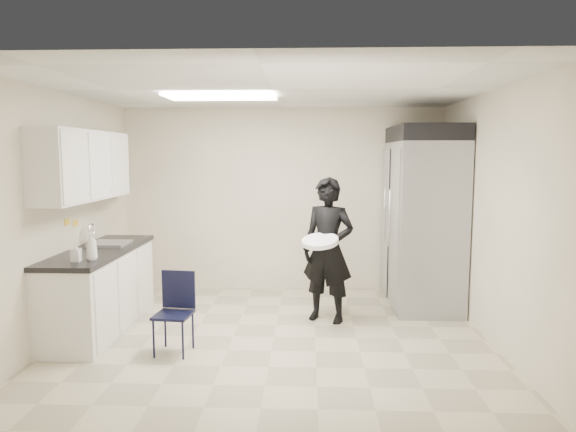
{
  "coord_description": "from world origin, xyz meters",
  "views": [
    {
      "loc": [
        0.35,
        -5.29,
        1.94
      ],
      "look_at": [
        0.14,
        0.2,
        1.28
      ],
      "focal_mm": 32.0,
      "sensor_mm": 36.0,
      "label": 1
    }
  ],
  "objects_px": {
    "commercial_fridge": "(423,225)",
    "folding_chair": "(173,315)",
    "lower_counter": "(101,291)",
    "man_tuxedo": "(328,250)"
  },
  "relations": [
    {
      "from": "lower_counter",
      "to": "folding_chair",
      "type": "bearing_deg",
      "value": -34.41
    },
    {
      "from": "lower_counter",
      "to": "man_tuxedo",
      "type": "xyz_separation_m",
      "value": [
        2.54,
        0.38,
        0.41
      ]
    },
    {
      "from": "lower_counter",
      "to": "folding_chair",
      "type": "height_order",
      "value": "lower_counter"
    },
    {
      "from": "lower_counter",
      "to": "folding_chair",
      "type": "relative_size",
      "value": 2.47
    },
    {
      "from": "lower_counter",
      "to": "man_tuxedo",
      "type": "height_order",
      "value": "man_tuxedo"
    },
    {
      "from": "lower_counter",
      "to": "commercial_fridge",
      "type": "relative_size",
      "value": 0.9
    },
    {
      "from": "man_tuxedo",
      "to": "commercial_fridge",
      "type": "bearing_deg",
      "value": 52.01
    },
    {
      "from": "commercial_fridge",
      "to": "folding_chair",
      "type": "height_order",
      "value": "commercial_fridge"
    },
    {
      "from": "commercial_fridge",
      "to": "folding_chair",
      "type": "relative_size",
      "value": 2.73
    },
    {
      "from": "commercial_fridge",
      "to": "folding_chair",
      "type": "distance_m",
      "value": 3.36
    }
  ]
}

